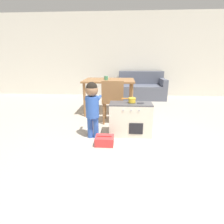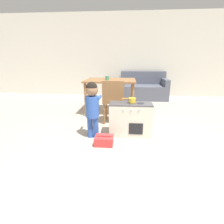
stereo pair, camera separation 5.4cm
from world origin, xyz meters
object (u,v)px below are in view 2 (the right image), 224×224
(dining_table, at_px, (110,84))
(dining_chair_near, at_px, (114,100))
(couch, at_px, (143,89))
(play_kitchen, at_px, (130,119))
(toy_basket, at_px, (104,140))
(toy_pot, at_px, (132,100))
(cup_on_table, at_px, (107,78))
(child_figure, at_px, (92,103))

(dining_table, relative_size, dining_chair_near, 1.34)
(dining_table, xyz_separation_m, couch, (0.88, 1.62, -0.35))
(play_kitchen, height_order, toy_basket, play_kitchen)
(toy_pot, relative_size, dining_table, 0.20)
(dining_table, relative_size, couch, 0.78)
(toy_pot, height_order, dining_table, dining_table)
(couch, relative_size, cup_on_table, 16.49)
(toy_pot, distance_m, cup_on_table, 1.29)
(toy_pot, bearing_deg, dining_chair_near, 121.30)
(couch, bearing_deg, child_figure, -108.91)
(dining_chair_near, height_order, cup_on_table, cup_on_table)
(play_kitchen, distance_m, cup_on_table, 1.37)
(child_figure, distance_m, toy_basket, 0.58)
(toy_pot, xyz_separation_m, child_figure, (-0.60, -0.14, -0.03))
(toy_pot, distance_m, dining_table, 1.32)
(toy_basket, relative_size, dining_table, 0.24)
(play_kitchen, relative_size, cup_on_table, 7.67)
(toy_pot, relative_size, cup_on_table, 2.58)
(toy_basket, relative_size, couch, 0.18)
(cup_on_table, bearing_deg, dining_table, 53.39)
(toy_pot, bearing_deg, child_figure, -166.61)
(child_figure, relative_size, toy_basket, 3.35)
(dining_chair_near, bearing_deg, dining_table, 99.95)
(toy_pot, bearing_deg, couch, 81.42)
(toy_basket, distance_m, dining_table, 1.73)
(dining_table, distance_m, cup_on_table, 0.17)
(toy_basket, xyz_separation_m, cup_on_table, (-0.12, 1.54, 0.74))
(child_figure, bearing_deg, cup_on_table, 86.16)
(toy_pot, xyz_separation_m, dining_chair_near, (-0.33, 0.54, -0.13))
(toy_pot, height_order, dining_chair_near, dining_chair_near)
(toy_pot, xyz_separation_m, dining_table, (-0.45, 1.24, 0.07))
(play_kitchen, distance_m, dining_table, 1.37)
(child_figure, relative_size, dining_table, 0.79)
(toy_basket, xyz_separation_m, couch, (0.83, 3.24, 0.24))
(toy_pot, relative_size, dining_chair_near, 0.27)
(toy_pot, bearing_deg, cup_on_table, 113.72)
(toy_pot, height_order, child_figure, child_figure)
(play_kitchen, height_order, cup_on_table, cup_on_table)
(play_kitchen, bearing_deg, cup_on_table, 113.18)
(couch, distance_m, cup_on_table, 2.01)
(couch, xyz_separation_m, cup_on_table, (-0.94, -1.70, 0.50))
(toy_basket, relative_size, cup_on_table, 3.02)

